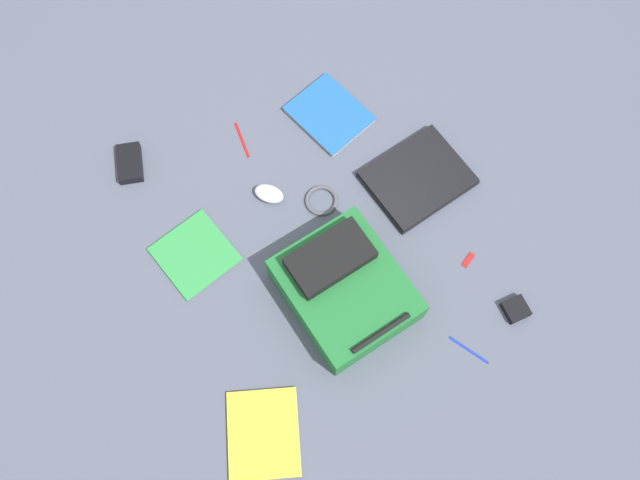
{
  "coord_description": "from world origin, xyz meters",
  "views": [
    {
      "loc": [
        0.31,
        0.68,
        2.0
      ],
      "look_at": [
        0.02,
        0.02,
        0.02
      ],
      "focal_mm": 37.02,
      "sensor_mm": 36.0,
      "label": 1
    }
  ],
  "objects_px": {
    "pen_blue": "(469,350)",
    "usb_stick": "(469,260)",
    "backpack": "(344,287)",
    "earbud_pouch": "(516,309)",
    "book_comic": "(195,254)",
    "book_manual": "(330,114)",
    "pen_black": "(242,139)",
    "computer_mouse": "(269,194)",
    "book_blue": "(263,434)",
    "laptop": "(418,178)",
    "power_brick": "(130,163)",
    "cable_coil": "(321,200)"
  },
  "relations": [
    {
      "from": "book_comic",
      "to": "pen_blue",
      "type": "xyz_separation_m",
      "value": [
        -0.66,
        0.63,
        -0.0
      ]
    },
    {
      "from": "book_manual",
      "to": "pen_black",
      "type": "bearing_deg",
      "value": -5.97
    },
    {
      "from": "pen_blue",
      "to": "earbud_pouch",
      "type": "distance_m",
      "value": 0.2
    },
    {
      "from": "computer_mouse",
      "to": "power_brick",
      "type": "height_order",
      "value": "computer_mouse"
    },
    {
      "from": "laptop",
      "to": "earbud_pouch",
      "type": "height_order",
      "value": "laptop"
    },
    {
      "from": "book_comic",
      "to": "usb_stick",
      "type": "xyz_separation_m",
      "value": [
        -0.79,
        0.37,
        -0.0
      ]
    },
    {
      "from": "power_brick",
      "to": "pen_blue",
      "type": "distance_m",
      "value": 1.26
    },
    {
      "from": "pen_black",
      "to": "book_manual",
      "type": "bearing_deg",
      "value": 174.03
    },
    {
      "from": "book_manual",
      "to": "pen_blue",
      "type": "bearing_deg",
      "value": 93.47
    },
    {
      "from": "usb_stick",
      "to": "laptop",
      "type": "bearing_deg",
      "value": -85.86
    },
    {
      "from": "computer_mouse",
      "to": "pen_blue",
      "type": "height_order",
      "value": "computer_mouse"
    },
    {
      "from": "book_blue",
      "to": "earbud_pouch",
      "type": "relative_size",
      "value": 4.31
    },
    {
      "from": "laptop",
      "to": "book_comic",
      "type": "xyz_separation_m",
      "value": [
        0.77,
        -0.05,
        -0.01
      ]
    },
    {
      "from": "backpack",
      "to": "usb_stick",
      "type": "bearing_deg",
      "value": 171.57
    },
    {
      "from": "cable_coil",
      "to": "power_brick",
      "type": "distance_m",
      "value": 0.66
    },
    {
      "from": "earbud_pouch",
      "to": "usb_stick",
      "type": "xyz_separation_m",
      "value": [
        0.05,
        -0.2,
        -0.01
      ]
    },
    {
      "from": "power_brick",
      "to": "pen_blue",
      "type": "xyz_separation_m",
      "value": [
        -0.75,
        1.01,
        -0.01
      ]
    },
    {
      "from": "backpack",
      "to": "earbud_pouch",
      "type": "height_order",
      "value": "backpack"
    },
    {
      "from": "book_blue",
      "to": "pen_black",
      "type": "distance_m",
      "value": 0.97
    },
    {
      "from": "book_manual",
      "to": "earbud_pouch",
      "type": "bearing_deg",
      "value": 105.79
    },
    {
      "from": "backpack",
      "to": "usb_stick",
      "type": "height_order",
      "value": "backpack"
    },
    {
      "from": "book_comic",
      "to": "cable_coil",
      "type": "bearing_deg",
      "value": -178.77
    },
    {
      "from": "pen_blue",
      "to": "usb_stick",
      "type": "bearing_deg",
      "value": -117.77
    },
    {
      "from": "cable_coil",
      "to": "book_comic",
      "type": "bearing_deg",
      "value": 1.23
    },
    {
      "from": "laptop",
      "to": "cable_coil",
      "type": "xyz_separation_m",
      "value": [
        0.32,
        -0.06,
        -0.01
      ]
    },
    {
      "from": "pen_black",
      "to": "earbud_pouch",
      "type": "relative_size",
      "value": 1.99
    },
    {
      "from": "pen_blue",
      "to": "usb_stick",
      "type": "relative_size",
      "value": 2.55
    },
    {
      "from": "usb_stick",
      "to": "power_brick",
      "type": "bearing_deg",
      "value": -40.61
    },
    {
      "from": "book_comic",
      "to": "pen_blue",
      "type": "relative_size",
      "value": 2.01
    },
    {
      "from": "pen_blue",
      "to": "usb_stick",
      "type": "xyz_separation_m",
      "value": [
        -0.14,
        -0.26,
        -0.0
      ]
    },
    {
      "from": "cable_coil",
      "to": "backpack",
      "type": "bearing_deg",
      "value": 78.66
    },
    {
      "from": "book_manual",
      "to": "computer_mouse",
      "type": "xyz_separation_m",
      "value": [
        0.31,
        0.2,
        0.01
      ]
    },
    {
      "from": "book_comic",
      "to": "usb_stick",
      "type": "bearing_deg",
      "value": 155.11
    },
    {
      "from": "power_brick",
      "to": "usb_stick",
      "type": "height_order",
      "value": "power_brick"
    },
    {
      "from": "computer_mouse",
      "to": "earbud_pouch",
      "type": "height_order",
      "value": "computer_mouse"
    },
    {
      "from": "book_comic",
      "to": "book_manual",
      "type": "distance_m",
      "value": 0.67
    },
    {
      "from": "power_brick",
      "to": "pen_black",
      "type": "height_order",
      "value": "power_brick"
    },
    {
      "from": "backpack",
      "to": "book_comic",
      "type": "xyz_separation_m",
      "value": [
        0.38,
        -0.31,
        -0.06
      ]
    },
    {
      "from": "power_brick",
      "to": "earbud_pouch",
      "type": "relative_size",
      "value": 1.92
    },
    {
      "from": "computer_mouse",
      "to": "cable_coil",
      "type": "xyz_separation_m",
      "value": [
        -0.15,
        0.09,
        -0.01
      ]
    },
    {
      "from": "computer_mouse",
      "to": "usb_stick",
      "type": "xyz_separation_m",
      "value": [
        -0.5,
        0.46,
        -0.02
      ]
    },
    {
      "from": "computer_mouse",
      "to": "usb_stick",
      "type": "height_order",
      "value": "computer_mouse"
    },
    {
      "from": "pen_blue",
      "to": "usb_stick",
      "type": "height_order",
      "value": "same"
    },
    {
      "from": "laptop",
      "to": "pen_black",
      "type": "bearing_deg",
      "value": -38.05
    },
    {
      "from": "laptop",
      "to": "earbud_pouch",
      "type": "relative_size",
      "value": 5.13
    },
    {
      "from": "pen_black",
      "to": "computer_mouse",
      "type": "bearing_deg",
      "value": 91.48
    },
    {
      "from": "laptop",
      "to": "pen_blue",
      "type": "height_order",
      "value": "laptop"
    },
    {
      "from": "cable_coil",
      "to": "pen_blue",
      "type": "xyz_separation_m",
      "value": [
        -0.21,
        0.63,
        -0.0
      ]
    },
    {
      "from": "backpack",
      "to": "computer_mouse",
      "type": "height_order",
      "value": "backpack"
    },
    {
      "from": "pen_blue",
      "to": "backpack",
      "type": "bearing_deg",
      "value": -48.97
    }
  ]
}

